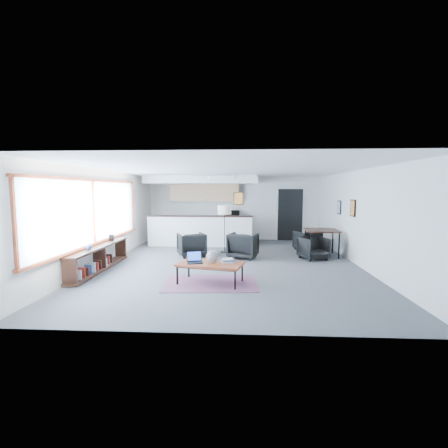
# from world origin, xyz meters

# --- Properties ---
(room) EXTENTS (7.02, 9.02, 2.62)m
(room) POSITION_xyz_m (0.00, 0.00, 1.30)
(room) COLOR #49494C
(room) RESTS_ON ground
(window) EXTENTS (0.10, 5.95, 1.66)m
(window) POSITION_xyz_m (-3.46, -0.90, 1.46)
(window) COLOR #8CBFFF
(window) RESTS_ON room
(console) EXTENTS (0.35, 3.00, 0.80)m
(console) POSITION_xyz_m (-3.30, -1.05, 0.33)
(console) COLOR black
(console) RESTS_ON floor
(kitchenette) EXTENTS (4.20, 1.96, 2.60)m
(kitchenette) POSITION_xyz_m (-1.20, 3.71, 1.38)
(kitchenette) COLOR white
(kitchenette) RESTS_ON floor
(doorway) EXTENTS (1.10, 0.12, 2.15)m
(doorway) POSITION_xyz_m (2.30, 4.42, 1.07)
(doorway) COLOR black
(doorway) RESTS_ON room
(track_light) EXTENTS (1.60, 0.07, 0.15)m
(track_light) POSITION_xyz_m (-0.59, 2.20, 2.53)
(track_light) COLOR silver
(track_light) RESTS_ON room
(wall_art_lower) EXTENTS (0.03, 0.38, 0.48)m
(wall_art_lower) POSITION_xyz_m (3.47, 0.40, 1.55)
(wall_art_lower) COLOR black
(wall_art_lower) RESTS_ON room
(wall_art_upper) EXTENTS (0.03, 0.34, 0.44)m
(wall_art_upper) POSITION_xyz_m (3.47, 1.70, 1.50)
(wall_art_upper) COLOR black
(wall_art_upper) RESTS_ON room
(kilim_rug) EXTENTS (2.13, 1.53, 0.01)m
(kilim_rug) POSITION_xyz_m (-0.36, -1.97, 0.01)
(kilim_rug) COLOR #5C3248
(kilim_rug) RESTS_ON floor
(coffee_table) EXTENTS (1.54, 1.05, 0.46)m
(coffee_table) POSITION_xyz_m (-0.36, -1.97, 0.42)
(coffee_table) COLOR maroon
(coffee_table) RESTS_ON floor
(laptop) EXTENTS (0.39, 0.35, 0.24)m
(laptop) POSITION_xyz_m (-0.71, -1.94, 0.53)
(laptop) COLOR black
(laptop) RESTS_ON coffee_table
(ceramic_pot) EXTENTS (0.28, 0.28, 0.28)m
(ceramic_pot) POSITION_xyz_m (-0.31, -1.93, 0.60)
(ceramic_pot) COLOR gray
(ceramic_pot) RESTS_ON coffee_table
(book_stack) EXTENTS (0.35, 0.31, 0.09)m
(book_stack) POSITION_xyz_m (0.03, -1.90, 0.50)
(book_stack) COLOR silver
(book_stack) RESTS_ON coffee_table
(coaster) EXTENTS (0.11, 0.11, 0.01)m
(coaster) POSITION_xyz_m (-0.27, -2.18, 0.46)
(coaster) COLOR #E5590C
(coaster) RESTS_ON coffee_table
(armchair_left) EXTENTS (1.01, 0.98, 0.81)m
(armchair_left) POSITION_xyz_m (-1.23, 0.94, 0.40)
(armchair_left) COLOR black
(armchair_left) RESTS_ON floor
(armchair_right) EXTENTS (1.00, 0.96, 0.84)m
(armchair_right) POSITION_xyz_m (0.37, 0.77, 0.42)
(armchair_right) COLOR black
(armchair_right) RESTS_ON floor
(floor_lamp) EXTENTS (0.53, 0.53, 1.55)m
(floor_lamp) POSITION_xyz_m (-0.24, 1.69, 1.35)
(floor_lamp) COLOR black
(floor_lamp) RESTS_ON floor
(dining_table) EXTENTS (1.03, 1.03, 0.83)m
(dining_table) POSITION_xyz_m (2.82, 1.22, 0.75)
(dining_table) COLOR black
(dining_table) RESTS_ON floor
(dining_chair_near) EXTENTS (0.78, 0.76, 0.63)m
(dining_chair_near) POSITION_xyz_m (2.47, 0.68, 0.32)
(dining_chair_near) COLOR black
(dining_chair_near) RESTS_ON floor
(dining_chair_far) EXTENTS (0.79, 0.77, 0.64)m
(dining_chair_far) POSITION_xyz_m (2.55, 2.08, 0.32)
(dining_chair_far) COLOR black
(dining_chair_far) RESTS_ON floor
(microwave) EXTENTS (0.58, 0.36, 0.38)m
(microwave) POSITION_xyz_m (-0.06, 4.15, 1.12)
(microwave) COLOR black
(microwave) RESTS_ON kitchenette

